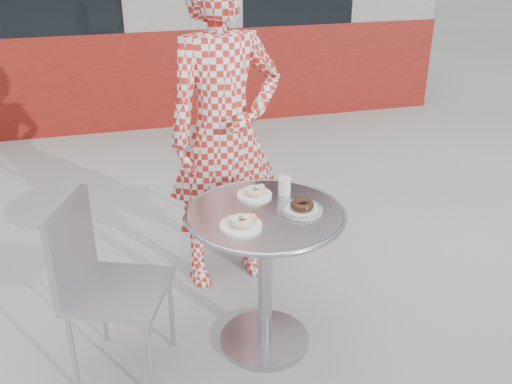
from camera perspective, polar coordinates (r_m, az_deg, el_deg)
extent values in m
plane|color=#A8A5A0|center=(3.08, 0.69, -14.84)|extent=(60.00, 60.00, 0.00)
cube|color=maroon|center=(6.16, -8.82, 11.14)|extent=(6.02, 0.20, 1.00)
cylinder|color=#BCBCC1|center=(3.07, 0.87, -14.50)|extent=(0.46, 0.46, 0.03)
cylinder|color=#BCBCC1|center=(2.85, 0.92, -8.84)|extent=(0.07, 0.07, 0.73)
cylinder|color=#BCBCC1|center=(2.66, 0.97, -2.20)|extent=(0.73, 0.73, 0.02)
torus|color=#BCBCC1|center=(2.66, 0.97, -2.20)|extent=(0.76, 0.76, 0.03)
cube|color=#A5A7AC|center=(3.57, -3.20, -0.70)|extent=(0.49, 0.49, 0.03)
cube|color=#A5A7AC|center=(3.32, -3.64, 1.13)|extent=(0.38, 0.15, 0.39)
cube|color=#A5A7AC|center=(2.74, -13.47, -9.60)|extent=(0.55, 0.55, 0.03)
cube|color=#A5A7AC|center=(2.69, -17.97, -5.16)|extent=(0.19, 0.40, 0.42)
imported|color=#B3221B|center=(3.20, -3.16, 5.88)|extent=(0.74, 0.55, 1.84)
cylinder|color=white|center=(2.81, -0.16, -0.28)|extent=(0.17, 0.17, 0.01)
torus|color=#BA8D47|center=(2.80, -0.17, 0.13)|extent=(0.10, 0.10, 0.03)
sphere|color=#B77A3F|center=(2.84, 0.57, 0.52)|extent=(0.03, 0.03, 0.03)
cylinder|color=white|center=(2.53, -1.51, -3.38)|extent=(0.19, 0.19, 0.01)
torus|color=#BA8D47|center=(2.52, -1.52, -2.90)|extent=(0.11, 0.11, 0.04)
sphere|color=#B77A3F|center=(2.54, -0.34, -2.52)|extent=(0.04, 0.04, 0.04)
cylinder|color=white|center=(2.67, 4.61, -1.78)|extent=(0.19, 0.19, 0.01)
torus|color=black|center=(2.66, 4.63, -1.29)|extent=(0.11, 0.11, 0.04)
torus|color=black|center=(2.67, 4.62, -1.70)|extent=(0.20, 0.20, 0.02)
cylinder|color=white|center=(2.81, 2.86, 0.57)|extent=(0.06, 0.06, 0.09)
cylinder|color=white|center=(2.81, 2.87, 0.74)|extent=(0.07, 0.07, 0.10)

